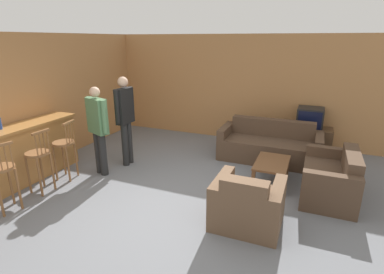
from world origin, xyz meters
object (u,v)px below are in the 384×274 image
bar_chair_mid (39,159)px  couch_far (269,146)px  coffee_table (272,165)px  person_by_window (125,116)px  bar_chair_far (65,148)px  loveseat_right (331,179)px  person_by_counter (98,126)px  tv (310,118)px  bar_chair_near (2,174)px  armchair_near (247,205)px  tv_unit (307,140)px

bar_chair_mid → couch_far: bearing=41.2°
coffee_table → person_by_window: 2.97m
bar_chair_far → loveseat_right: size_ratio=0.81×
bar_chair_mid → person_by_counter: size_ratio=0.66×
tv → coffee_table: bearing=-105.0°
bar_chair_near → loveseat_right: size_ratio=0.81×
bar_chair_far → armchair_near: size_ratio=1.19×
bar_chair_near → bar_chair_far: (0.00, 1.20, 0.00)m
couch_far → armchair_near: 2.54m
bar_chair_near → tv: (4.05, 4.38, 0.21)m
loveseat_right → person_by_window: size_ratio=0.76×
bar_chair_near → person_by_counter: size_ratio=0.66×
armchair_near → tv_unit: (0.64, 3.38, -0.02)m
bar_chair_far → person_by_window: 1.27m
couch_far → bar_chair_mid: bearing=-138.8°
person_by_window → tv_unit: bearing=32.7°
tv → tv_unit: bearing=90.0°
couch_far → person_by_counter: person_by_counter is taller
bar_chair_near → bar_chair_far: size_ratio=1.00×
loveseat_right → person_by_counter: 4.16m
couch_far → tv_unit: size_ratio=2.02×
loveseat_right → tv: 2.15m
loveseat_right → tv_unit: bearing=102.4°
tv_unit → tv: size_ratio=1.84×
bar_chair_far → tv_unit: bar_chair_far is taller
bar_chair_near → person_by_window: 2.34m
tv → bar_chair_near: bearing=-132.7°
loveseat_right → person_by_counter: person_by_counter is taller
bar_chair_near → bar_chair_far: bearing=90.0°
coffee_table → tv_unit: bearing=75.1°
bar_chair_far → bar_chair_mid: bearing=-90.0°
tv → person_by_counter: 4.54m
tv → person_by_window: size_ratio=0.31×
bar_chair_mid → tv: size_ratio=1.98×
coffee_table → armchair_near: bearing=-94.8°
armchair_near → coffee_table: armchair_near is taller
coffee_table → loveseat_right: bearing=-6.0°
bar_chair_near → tv: 5.97m
bar_chair_near → person_by_window: (0.65, 2.21, 0.43)m
bar_chair_near → couch_far: (3.32, 3.55, -0.29)m
coffee_table → person_by_window: bearing=-175.4°
tv → bar_chair_far: bearing=-141.9°
bar_chair_mid → bar_chair_far: size_ratio=1.00×
couch_far → tv_unit: (0.73, 0.83, -0.02)m
coffee_table → bar_chair_mid: bearing=-153.0°
armchair_near → loveseat_right: 1.72m
tv_unit → tv: (0.00, -0.00, 0.51)m
loveseat_right → coffee_table: 0.98m
couch_far → loveseat_right: bearing=-46.0°
bar_chair_near → armchair_near: 3.57m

